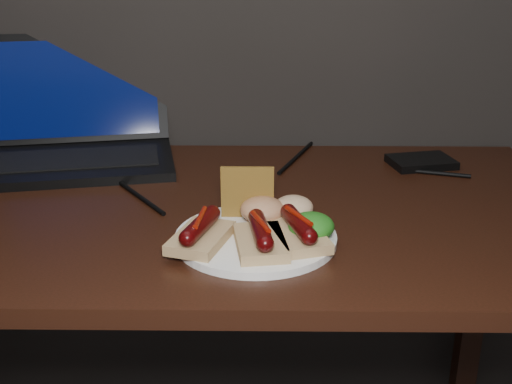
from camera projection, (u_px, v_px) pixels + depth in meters
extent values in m
cube|color=black|center=(181.00, 212.00, 1.13)|extent=(1.40, 0.70, 0.03)
cube|color=black|center=(473.00, 308.00, 1.54)|extent=(0.05, 0.05, 0.72)
cube|color=black|center=(73.00, 164.00, 1.30)|extent=(0.44, 0.32, 0.02)
cube|color=black|center=(73.00, 159.00, 1.30)|extent=(0.36, 0.20, 0.00)
cube|color=black|center=(73.00, 88.00, 1.41)|extent=(0.41, 0.17, 0.23)
cube|color=#060A3D|center=(73.00, 88.00, 1.41)|extent=(0.37, 0.14, 0.20)
cube|color=black|center=(421.00, 162.00, 1.32)|extent=(0.14, 0.11, 0.02)
cylinder|color=black|center=(141.00, 198.00, 1.14)|extent=(0.11, 0.15, 0.01)
cylinder|color=black|center=(296.00, 157.00, 1.36)|extent=(0.09, 0.21, 0.01)
cylinder|color=black|center=(434.00, 173.00, 1.27)|extent=(0.14, 0.05, 0.01)
cylinder|color=white|center=(256.00, 238.00, 0.98)|extent=(0.29, 0.29, 0.01)
cube|color=tan|center=(201.00, 238.00, 0.95)|extent=(0.10, 0.13, 0.02)
cylinder|color=#480405|center=(200.00, 225.00, 0.94)|extent=(0.05, 0.10, 0.02)
sphere|color=#480405|center=(187.00, 238.00, 0.90)|extent=(0.02, 0.02, 0.02)
sphere|color=#480405|center=(212.00, 213.00, 0.98)|extent=(0.02, 0.02, 0.02)
cylinder|color=maroon|center=(200.00, 217.00, 0.94)|extent=(0.02, 0.07, 0.01)
cube|color=tan|center=(260.00, 243.00, 0.93)|extent=(0.09, 0.12, 0.02)
cylinder|color=#480405|center=(261.00, 230.00, 0.93)|extent=(0.04, 0.10, 0.02)
sphere|color=#480405|center=(265.00, 244.00, 0.88)|extent=(0.03, 0.02, 0.02)
sphere|color=#480405|center=(256.00, 217.00, 0.97)|extent=(0.03, 0.02, 0.02)
cylinder|color=maroon|center=(261.00, 222.00, 0.92)|extent=(0.03, 0.07, 0.01)
cube|color=tan|center=(298.00, 236.00, 0.95)|extent=(0.10, 0.13, 0.02)
cylinder|color=#480405|center=(298.00, 224.00, 0.95)|extent=(0.05, 0.10, 0.02)
sphere|color=#480405|center=(309.00, 237.00, 0.90)|extent=(0.03, 0.02, 0.02)
sphere|color=#480405|center=(288.00, 212.00, 0.99)|extent=(0.03, 0.02, 0.02)
cylinder|color=maroon|center=(299.00, 216.00, 0.94)|extent=(0.04, 0.07, 0.01)
cube|color=#AE842F|center=(247.00, 192.00, 1.03)|extent=(0.08, 0.01, 0.08)
ellipsoid|color=#1D5C12|center=(311.00, 226.00, 0.96)|extent=(0.07, 0.07, 0.04)
ellipsoid|color=#A92E10|center=(263.00, 210.00, 1.02)|extent=(0.07, 0.07, 0.04)
ellipsoid|color=beige|center=(294.00, 207.00, 1.04)|extent=(0.06, 0.06, 0.04)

